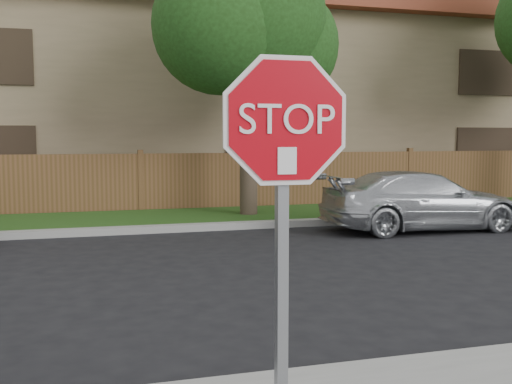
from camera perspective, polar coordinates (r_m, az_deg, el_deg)
name	(u,v)px	position (r m, az deg, el deg)	size (l,w,h in m)	color
ground	(266,382)	(5.28, 0.94, -17.65)	(90.00, 90.00, 0.00)	black
far_curb	(155,229)	(13.03, -9.56, -3.50)	(70.00, 0.30, 0.15)	gray
grass_strip	(148,219)	(14.66, -10.29, -2.59)	(70.00, 3.00, 0.12)	#1E4714
fence	(141,184)	(16.16, -10.90, 0.78)	(70.00, 0.12, 1.60)	brown
apartment_building	(125,94)	(21.75, -12.36, 9.10)	(35.20, 9.20, 7.20)	#8C7956
tree_mid	(251,19)	(15.02, -0.52, 16.14)	(4.80, 3.90, 7.35)	#382B21
stop_sign	(284,178)	(3.36, 2.73, 1.31)	(1.01, 0.13, 2.55)	gray
sedan_right	(421,201)	(13.61, 15.46, -0.81)	(1.82, 4.47, 1.30)	silver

